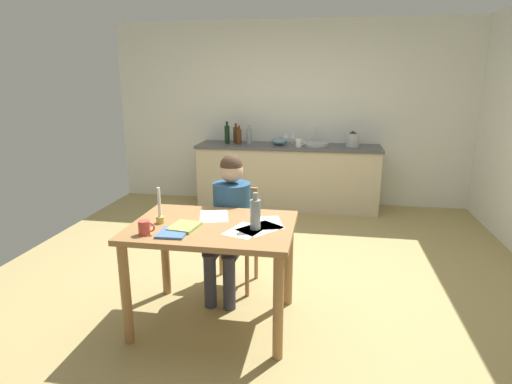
# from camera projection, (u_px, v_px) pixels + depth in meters

# --- Properties ---
(ground_plane) EXTENTS (5.20, 5.20, 0.04)m
(ground_plane) POSITION_uv_depth(u_px,v_px,m) (264.00, 276.00, 4.02)
(ground_plane) COLOR tan
(wall_back) EXTENTS (5.20, 0.12, 2.60)m
(wall_back) POSITION_uv_depth(u_px,v_px,m) (291.00, 114.00, 6.15)
(wall_back) COLOR silver
(wall_back) RESTS_ON ground
(kitchen_counter) EXTENTS (2.55, 0.64, 0.90)m
(kitchen_counter) POSITION_uv_depth(u_px,v_px,m) (287.00, 176.00, 6.03)
(kitchen_counter) COLOR beige
(kitchen_counter) RESTS_ON ground
(dining_table) EXTENTS (1.17, 0.84, 0.79)m
(dining_table) POSITION_uv_depth(u_px,v_px,m) (213.00, 241.00, 3.07)
(dining_table) COLOR #9E7042
(dining_table) RESTS_ON ground
(chair_at_table) EXTENTS (0.42, 0.42, 0.87)m
(chair_at_table) POSITION_uv_depth(u_px,v_px,m) (235.00, 232.00, 3.74)
(chair_at_table) COLOR #9E7042
(chair_at_table) RESTS_ON ground
(person_seated) EXTENTS (0.34, 0.60, 1.19)m
(person_seated) POSITION_uv_depth(u_px,v_px,m) (230.00, 216.00, 3.55)
(person_seated) COLOR navy
(person_seated) RESTS_ON ground
(coffee_mug) EXTENTS (0.12, 0.08, 0.10)m
(coffee_mug) POSITION_uv_depth(u_px,v_px,m) (145.00, 228.00, 2.83)
(coffee_mug) COLOR #D84C3F
(coffee_mug) RESTS_ON dining_table
(candlestick) EXTENTS (0.06, 0.06, 0.27)m
(candlestick) POSITION_uv_depth(u_px,v_px,m) (160.00, 213.00, 3.05)
(candlestick) COLOR gold
(candlestick) RESTS_ON dining_table
(book_magazine) EXTENTS (0.20, 0.22, 0.02)m
(book_magazine) POSITION_uv_depth(u_px,v_px,m) (173.00, 233.00, 2.85)
(book_magazine) COLOR #476B9E
(book_magazine) RESTS_ON dining_table
(book_cookery) EXTENTS (0.21, 0.24, 0.02)m
(book_cookery) POSITION_uv_depth(u_px,v_px,m) (184.00, 227.00, 2.96)
(book_cookery) COLOR #8FB250
(book_cookery) RESTS_ON dining_table
(paper_letter) EXTENTS (0.30, 0.35, 0.00)m
(paper_letter) POSITION_uv_depth(u_px,v_px,m) (245.00, 230.00, 2.91)
(paper_letter) COLOR white
(paper_letter) RESTS_ON dining_table
(paper_bill) EXTENTS (0.35, 0.36, 0.00)m
(paper_bill) POSITION_uv_depth(u_px,v_px,m) (260.00, 229.00, 2.95)
(paper_bill) COLOR white
(paper_bill) RESTS_ON dining_table
(paper_envelope) EXTENTS (0.28, 0.34, 0.00)m
(paper_envelope) POSITION_uv_depth(u_px,v_px,m) (267.00, 223.00, 3.07)
(paper_envelope) COLOR white
(paper_envelope) RESTS_ON dining_table
(paper_receipt) EXTENTS (0.28, 0.34, 0.00)m
(paper_receipt) POSITION_uv_depth(u_px,v_px,m) (214.00, 216.00, 3.22)
(paper_receipt) COLOR white
(paper_receipt) RESTS_ON dining_table
(wine_bottle_on_table) EXTENTS (0.07, 0.07, 0.26)m
(wine_bottle_on_table) POSITION_uv_depth(u_px,v_px,m) (255.00, 214.00, 2.91)
(wine_bottle_on_table) COLOR #8C999E
(wine_bottle_on_table) RESTS_ON dining_table
(sink_unit) EXTENTS (0.36, 0.36, 0.24)m
(sink_unit) POSITION_uv_depth(u_px,v_px,m) (315.00, 144.00, 5.85)
(sink_unit) COLOR #B2B7BC
(sink_unit) RESTS_ON kitchen_counter
(bottle_oil) EXTENTS (0.07, 0.07, 0.31)m
(bottle_oil) POSITION_uv_depth(u_px,v_px,m) (227.00, 134.00, 6.03)
(bottle_oil) COLOR black
(bottle_oil) RESTS_ON kitchen_counter
(bottle_vinegar) EXTENTS (0.08, 0.08, 0.28)m
(bottle_vinegar) POSITION_uv_depth(u_px,v_px,m) (236.00, 135.00, 6.09)
(bottle_vinegar) COLOR #593319
(bottle_vinegar) RESTS_ON kitchen_counter
(bottle_wine_red) EXTENTS (0.07, 0.07, 0.26)m
(bottle_wine_red) POSITION_uv_depth(u_px,v_px,m) (239.00, 136.00, 5.97)
(bottle_wine_red) COLOR #593319
(bottle_wine_red) RESTS_ON kitchen_counter
(bottle_sauce) EXTENTS (0.07, 0.07, 0.26)m
(bottle_sauce) POSITION_uv_depth(u_px,v_px,m) (249.00, 136.00, 5.98)
(bottle_sauce) COLOR #8C999E
(bottle_sauce) RESTS_ON kitchen_counter
(mixing_bowl) EXTENTS (0.22, 0.22, 0.10)m
(mixing_bowl) POSITION_uv_depth(u_px,v_px,m) (279.00, 141.00, 5.91)
(mixing_bowl) COLOR #668C99
(mixing_bowl) RESTS_ON kitchen_counter
(stovetop_kettle) EXTENTS (0.18, 0.18, 0.22)m
(stovetop_kettle) POSITION_uv_depth(u_px,v_px,m) (353.00, 140.00, 5.74)
(stovetop_kettle) COLOR #B7BABF
(stovetop_kettle) RESTS_ON kitchen_counter
(wine_glass_near_sink) EXTENTS (0.07, 0.07, 0.15)m
(wine_glass_near_sink) POSITION_uv_depth(u_px,v_px,m) (293.00, 136.00, 6.01)
(wine_glass_near_sink) COLOR silver
(wine_glass_near_sink) RESTS_ON kitchen_counter
(wine_glass_by_kettle) EXTENTS (0.07, 0.07, 0.15)m
(wine_glass_by_kettle) POSITION_uv_depth(u_px,v_px,m) (286.00, 136.00, 6.03)
(wine_glass_by_kettle) COLOR silver
(wine_glass_by_kettle) RESTS_ON kitchen_counter
(teacup_on_counter) EXTENTS (0.12, 0.08, 0.11)m
(teacup_on_counter) POSITION_uv_depth(u_px,v_px,m) (299.00, 143.00, 5.73)
(teacup_on_counter) COLOR white
(teacup_on_counter) RESTS_ON kitchen_counter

